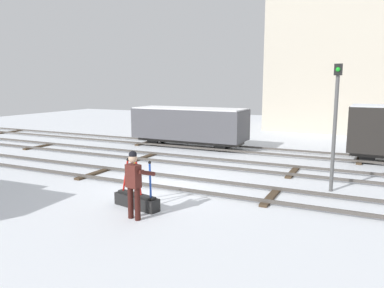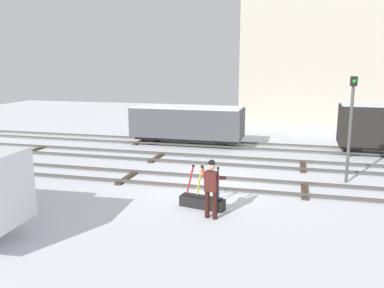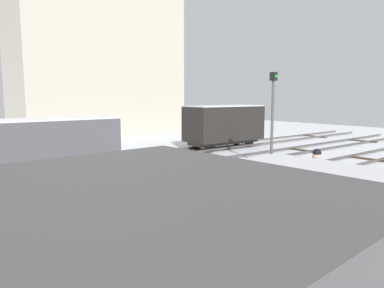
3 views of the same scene
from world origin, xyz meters
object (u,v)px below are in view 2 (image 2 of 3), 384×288
object	(u,v)px
rail_worker	(212,185)
signal_post	(351,119)
freight_car_mid_siding	(187,123)
switch_lever_frame	(202,201)

from	to	relation	value
rail_worker	signal_post	bearing A→B (deg)	59.98
signal_post	freight_car_mid_siding	xyz separation A→B (m)	(-8.07, 5.76, -1.24)
switch_lever_frame	freight_car_mid_siding	size ratio (longest dim) A/B	0.24
rail_worker	signal_post	xyz separation A→B (m)	(4.45, 4.96, 1.48)
switch_lever_frame	freight_car_mid_siding	xyz separation A→B (m)	(-3.16, 9.95, 1.04)
rail_worker	freight_car_mid_siding	bearing A→B (deg)	120.57
switch_lever_frame	freight_car_mid_siding	bearing A→B (deg)	119.50
rail_worker	signal_post	size ratio (longest dim) A/B	0.44
switch_lever_frame	rail_worker	world-z (taller)	rail_worker
switch_lever_frame	rail_worker	bearing A→B (deg)	-46.90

